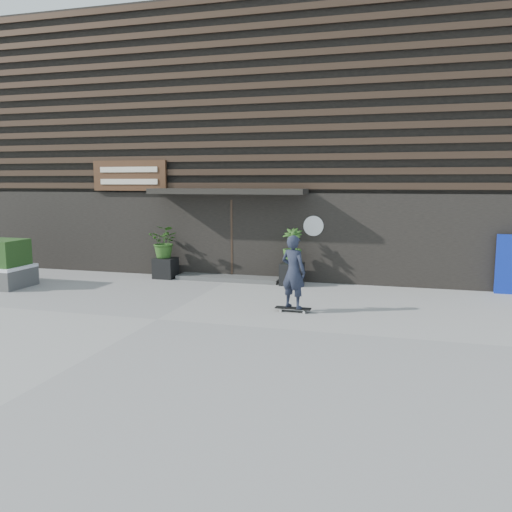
% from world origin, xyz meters
% --- Properties ---
extents(ground, '(80.00, 80.00, 0.00)m').
position_xyz_m(ground, '(0.00, 0.00, 0.00)').
color(ground, '#9D9A95').
rests_on(ground, ground).
extents(entrance_step, '(3.00, 0.80, 0.12)m').
position_xyz_m(entrance_step, '(0.00, 4.60, 0.06)').
color(entrance_step, '#4A4A47').
rests_on(entrance_step, ground).
extents(planter_pot_left, '(0.60, 0.60, 0.60)m').
position_xyz_m(planter_pot_left, '(-1.90, 4.40, 0.30)').
color(planter_pot_left, black).
rests_on(planter_pot_left, ground).
extents(bamboo_left, '(0.86, 0.75, 0.96)m').
position_xyz_m(bamboo_left, '(-1.90, 4.40, 1.08)').
color(bamboo_left, '#2D591E').
rests_on(bamboo_left, planter_pot_left).
extents(planter_pot_right, '(0.60, 0.60, 0.60)m').
position_xyz_m(planter_pot_right, '(1.90, 4.40, 0.30)').
color(planter_pot_right, black).
rests_on(planter_pot_right, ground).
extents(bamboo_right, '(0.54, 0.54, 0.96)m').
position_xyz_m(bamboo_right, '(1.90, 4.40, 1.08)').
color(bamboo_right, '#2D591E').
rests_on(bamboo_right, planter_pot_right).
extents(building, '(18.00, 11.00, 8.00)m').
position_xyz_m(building, '(-0.00, 9.96, 3.99)').
color(building, black).
rests_on(building, ground).
extents(skateboarder, '(0.78, 0.57, 1.68)m').
position_xyz_m(skateboarder, '(2.56, 1.38, 0.88)').
color(skateboarder, black).
rests_on(skateboarder, ground).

